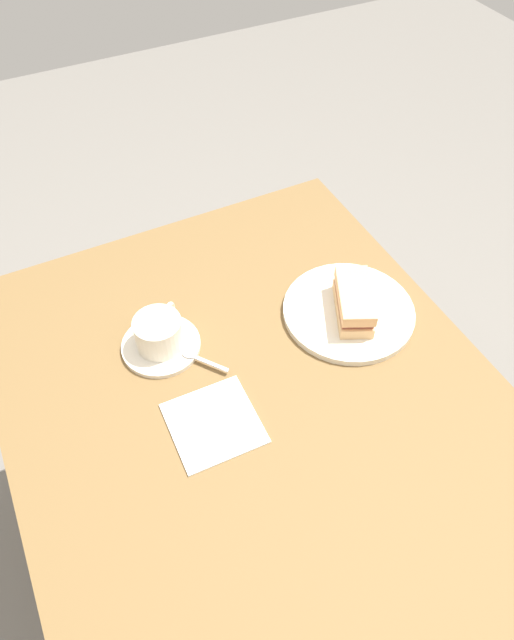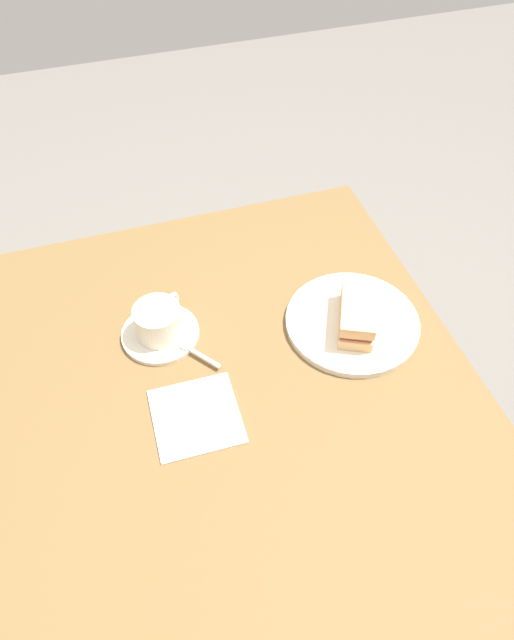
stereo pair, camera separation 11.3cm
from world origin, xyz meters
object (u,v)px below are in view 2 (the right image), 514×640
at_px(sandwich_front, 357,313).
at_px(napkin, 196,416).
at_px(sandwich_plate, 352,322).
at_px(spoon, 192,350).
at_px(coffee_saucer, 160,334).
at_px(dining_table, 249,441).
at_px(coffee_cup, 158,320).

bearing_deg(sandwich_front, napkin, -73.32).
xyz_separation_m(sandwich_plate, spoon, (-0.02, -0.32, 0.01)).
relative_size(coffee_saucer, napkin, 1.01).
distance_m(sandwich_plate, coffee_saucer, 0.38).
relative_size(sandwich_plate, spoon, 3.10).
bearing_deg(dining_table, napkin, -104.74).
height_order(coffee_saucer, spoon, spoon).
relative_size(coffee_saucer, spoon, 1.78).
bearing_deg(coffee_saucer, sandwich_front, 75.40).
relative_size(coffee_saucer, coffee_cup, 1.47).
height_order(sandwich_plate, coffee_cup, coffee_cup).
bearing_deg(coffee_saucer, dining_table, 26.61).
relative_size(dining_table, napkin, 7.46).
distance_m(dining_table, spoon, 0.20).
relative_size(dining_table, coffee_saucer, 7.38).
xyz_separation_m(dining_table, napkin, (-0.02, -0.09, 0.10)).
xyz_separation_m(coffee_cup, napkin, (0.20, 0.02, -0.04)).
bearing_deg(spoon, dining_table, 21.58).
distance_m(dining_table, coffee_saucer, 0.27).
distance_m(sandwich_plate, napkin, 0.36).
distance_m(dining_table, sandwich_plate, 0.31).
height_order(dining_table, sandwich_plate, sandwich_plate).
height_order(dining_table, coffee_cup, coffee_cup).
distance_m(sandwich_front, spoon, 0.32).
bearing_deg(sandwich_front, coffee_cup, -104.81).
bearing_deg(napkin, coffee_saucer, -173.53).
relative_size(dining_table, sandwich_front, 7.19).
relative_size(coffee_cup, napkin, 0.69).
bearing_deg(sandwich_plate, spoon, -94.19).
bearing_deg(coffee_saucer, spoon, 37.43).
bearing_deg(coffee_cup, spoon, 36.30).
height_order(dining_table, napkin, napkin).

